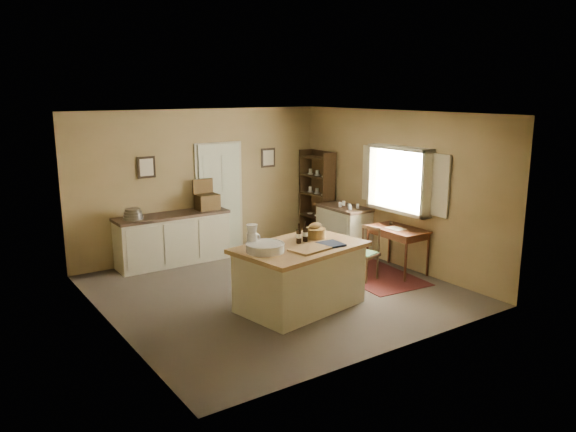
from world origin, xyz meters
name	(u,v)px	position (x,y,z in m)	size (l,w,h in m)	color
ground	(276,290)	(0.00, 0.00, 0.00)	(5.00, 5.00, 0.00)	brown
wall_back	(202,183)	(0.00, 2.50, 1.35)	(5.00, 0.10, 2.70)	#927B51
wall_front	(395,241)	(0.00, -2.50, 1.35)	(5.00, 0.10, 2.70)	#927B51
wall_left	(108,228)	(-2.50, 0.00, 1.35)	(0.10, 5.00, 2.70)	#927B51
wall_right	(395,189)	(2.50, 0.00, 1.35)	(0.10, 5.00, 2.70)	#927B51
ceiling	(275,113)	(0.00, 0.00, 2.70)	(5.00, 5.00, 0.00)	silver
door	(220,197)	(0.35, 2.47, 1.05)	(0.97, 0.06, 2.11)	beige
framed_prints	(211,162)	(0.20, 2.48, 1.72)	(2.82, 0.02, 0.38)	black
window	(401,179)	(2.42, -0.20, 1.55)	(0.25, 1.99, 1.12)	#BEB597
work_island	(299,275)	(-0.09, -0.75, 0.48)	(1.95, 1.44, 1.20)	#BEB597
sideboard	(173,237)	(-0.73, 2.20, 0.48)	(2.02, 0.58, 1.18)	#BEB597
rug	(377,276)	(1.75, -0.40, 0.00)	(1.10, 1.60, 0.01)	#461211
writing_desk	(398,234)	(2.20, -0.40, 0.67)	(0.60, 0.98, 0.82)	#37190D
desk_chair	(364,255)	(1.48, -0.37, 0.42)	(0.39, 0.39, 0.84)	black
right_cabinet	(344,229)	(2.20, 1.01, 0.46)	(0.58, 1.05, 0.99)	#BEB597
shelving_unit	(318,196)	(2.35, 2.00, 0.92)	(0.31, 0.83, 1.84)	black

